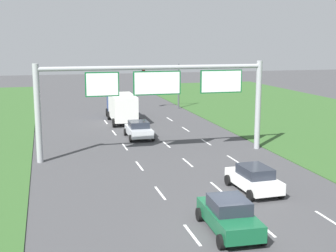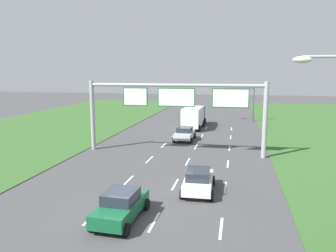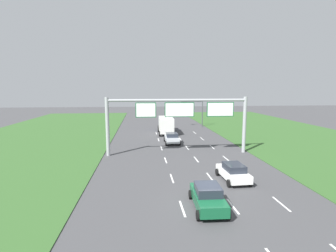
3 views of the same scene
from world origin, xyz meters
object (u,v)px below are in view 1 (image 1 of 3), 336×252
at_px(car_mid_lane, 229,215).
at_px(traffic_light_mast, 164,78).
at_px(box_truck, 121,106).
at_px(car_near_red, 254,179).
at_px(car_lead_silver, 139,130).
at_px(sign_gantry, 159,90).

height_order(car_mid_lane, traffic_light_mast, traffic_light_mast).
xyz_separation_m(box_truck, traffic_light_mast, (6.56, 7.54, 2.23)).
distance_m(car_near_red, car_lead_silver, 16.58).
height_order(car_mid_lane, box_truck, box_truck).
bearing_deg(car_mid_lane, sign_gantry, 90.84).
bearing_deg(box_truck, traffic_light_mast, 50.38).
xyz_separation_m(car_near_red, traffic_light_mast, (2.98, 32.67, 3.08)).
bearing_deg(car_near_red, car_mid_lane, -127.61).
xyz_separation_m(car_mid_lane, sign_gantry, (0.36, 14.88, 4.14)).
xyz_separation_m(car_lead_silver, sign_gantry, (0.28, -6.33, 4.17)).
bearing_deg(car_near_red, box_truck, 96.00).
height_order(car_mid_lane, sign_gantry, sign_gantry).
distance_m(car_near_red, box_truck, 25.39).
distance_m(box_truck, traffic_light_mast, 10.24).
height_order(car_lead_silver, sign_gantry, sign_gantry).
distance_m(car_near_red, sign_gantry, 11.19).
height_order(car_near_red, box_truck, box_truck).
distance_m(car_lead_silver, traffic_light_mast, 17.95).
distance_m(car_mid_lane, sign_gantry, 15.45).
height_order(box_truck, sign_gantry, sign_gantry).
relative_size(car_mid_lane, traffic_light_mast, 0.78).
bearing_deg(car_mid_lane, car_near_red, 56.72).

